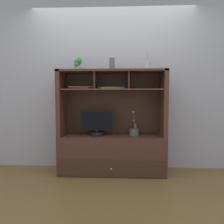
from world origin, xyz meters
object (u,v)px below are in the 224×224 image
object	(u,v)px
magazine_stack_centre	(111,88)
potted_succulent	(78,64)
tv_monitor	(97,125)
ceramic_vase	(112,64)
diffuser_bottle	(147,66)
magazine_stack_left	(81,88)
potted_orchid	(134,132)
media_console	(112,142)

from	to	relation	value
magazine_stack_centre	potted_succulent	size ratio (longest dim) A/B	1.99
tv_monitor	ceramic_vase	size ratio (longest dim) A/B	2.63
diffuser_bottle	tv_monitor	bearing A→B (deg)	-178.66
magazine_stack_centre	potted_succulent	distance (m)	0.60
diffuser_bottle	ceramic_vase	xyz separation A→B (m)	(-0.50, 0.03, 0.03)
diffuser_bottle	magazine_stack_left	bearing A→B (deg)	-178.96
potted_orchid	magazine_stack_left	world-z (taller)	magazine_stack_left
magazine_stack_left	diffuser_bottle	distance (m)	1.00
tv_monitor	magazine_stack_centre	size ratio (longest dim) A/B	1.21
diffuser_bottle	ceramic_vase	world-z (taller)	diffuser_bottle
potted_orchid	magazine_stack_left	size ratio (longest dim) A/B	0.97
potted_orchid	tv_monitor	bearing A→B (deg)	-175.19
media_console	potted_succulent	bearing A→B (deg)	178.11
potted_orchid	potted_succulent	world-z (taller)	potted_succulent
potted_succulent	ceramic_vase	bearing A→B (deg)	-1.64
potted_succulent	magazine_stack_centre	bearing A→B (deg)	2.77
potted_succulent	ceramic_vase	size ratio (longest dim) A/B	1.10
media_console	tv_monitor	xyz separation A→B (m)	(-0.22, -0.04, 0.25)
media_console	magazine_stack_left	size ratio (longest dim) A/B	4.17
potted_orchid	diffuser_bottle	distance (m)	0.97
media_console	ceramic_vase	distance (m)	1.13
ceramic_vase	diffuser_bottle	bearing A→B (deg)	-2.86
tv_monitor	magazine_stack_centre	distance (m)	0.59
potted_succulent	tv_monitor	bearing A→B (deg)	-11.47
magazine_stack_left	ceramic_vase	world-z (taller)	ceramic_vase
potted_orchid	ceramic_vase	size ratio (longest dim) A/B	2.01
tv_monitor	ceramic_vase	distance (m)	0.91
tv_monitor	potted_orchid	size ratio (longest dim) A/B	1.31
tv_monitor	potted_succulent	xyz separation A→B (m)	(-0.28, 0.06, 0.89)
potted_orchid	magazine_stack_left	distance (m)	1.01
media_console	potted_orchid	bearing A→B (deg)	1.11
potted_orchid	magazine_stack_left	xyz separation A→B (m)	(-0.78, -0.05, 0.65)
potted_succulent	ceramic_vase	world-z (taller)	potted_succulent
diffuser_bottle	ceramic_vase	size ratio (longest dim) A/B	1.56
media_console	potted_orchid	world-z (taller)	media_console
magazine_stack_left	tv_monitor	bearing A→B (deg)	0.08
tv_monitor	diffuser_bottle	world-z (taller)	diffuser_bottle
potted_succulent	ceramic_vase	distance (m)	0.50
magazine_stack_centre	magazine_stack_left	bearing A→B (deg)	-169.60
magazine_stack_centre	ceramic_vase	size ratio (longest dim) A/B	2.18
media_console	magazine_stack_left	xyz separation A→B (m)	(-0.45, -0.04, 0.79)
tv_monitor	magazine_stack_left	distance (m)	0.59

